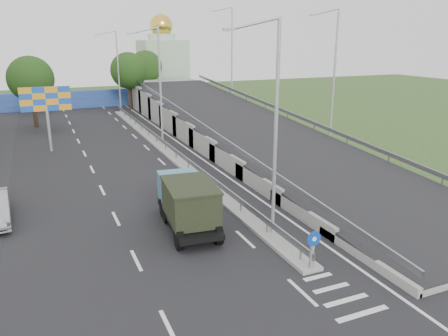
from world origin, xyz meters
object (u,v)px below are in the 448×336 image
lamp_post_mid (158,81)px  church (163,64)px  sign_bollard (312,250)px  dump_truck (187,201)px  lamp_post_near (273,119)px  billboard (46,103)px  lamp_post_far (117,67)px

lamp_post_mid → church: (9.89, 34.00, -0.50)m
sign_bollard → dump_truck: size_ratio=0.27×
church → dump_truck: (-13.28, -51.51, -3.87)m
sign_bollard → lamp_post_near: bearing=88.4°
billboard → lamp_post_mid: bearing=-12.4°
lamp_post_far → billboard: lamp_post_far is taller
lamp_post_near → dump_truck: lamp_post_near is taller
billboard → church: bearing=59.3°
sign_bollard → lamp_post_mid: (0.11, 23.83, 4.77)m
lamp_post_far → dump_truck: size_ratio=1.66×
sign_bollard → lamp_post_far: (0.11, 43.83, 4.77)m
lamp_post_mid → lamp_post_near: bearing=-90.0°
dump_truck → lamp_post_mid: bearing=84.7°
lamp_post_near → church: size_ratio=0.73×
billboard → dump_truck: bearing=-73.6°
lamp_post_mid → sign_bollard: bearing=-90.3°
lamp_post_near → lamp_post_far: 40.00m
church → billboard: bearing=-120.7°
sign_bollard → billboard: (-9.00, 25.83, 3.15)m
lamp_post_far → billboard: 20.24m
lamp_post_mid → lamp_post_far: size_ratio=1.00×
church → lamp_post_far: bearing=-125.2°
sign_bollard → billboard: bearing=109.2°
lamp_post_mid → billboard: (-9.11, 2.00, -1.62)m
lamp_post_near → billboard: lamp_post_near is taller
church → dump_truck: 53.33m
sign_bollard → billboard: 27.53m
billboard → dump_truck: (5.72, -19.51, -2.75)m
dump_truck → church: bearing=81.2°
sign_bollard → lamp_post_far: bearing=89.9°
lamp_post_near → lamp_post_mid: same height
dump_truck → lamp_post_far: bearing=90.5°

